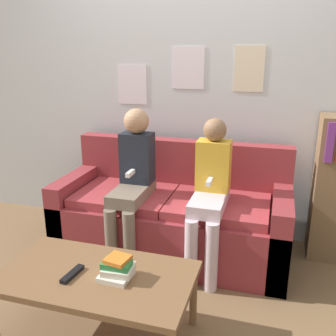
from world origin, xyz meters
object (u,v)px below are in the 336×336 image
object	(u,v)px
person_left	(132,177)
tv_remote	(72,274)
couch	(173,217)
person_right	(210,190)
coffee_table	(96,280)

from	to	relation	value
person_left	tv_remote	bearing A→B (deg)	-89.03
person_left	tv_remote	world-z (taller)	person_left
couch	tv_remote	xyz separation A→B (m)	(-0.25, -1.11, 0.13)
couch	person_right	world-z (taller)	person_right
couch	person_left	world-z (taller)	person_left
person_left	tv_remote	distance (m)	0.97
coffee_table	person_right	distance (m)	1.02
coffee_table	person_right	bearing A→B (deg)	62.14
person_left	person_right	distance (m)	0.59
coffee_table	person_right	size ratio (longest dim) A/B	0.95
coffee_table	person_left	size ratio (longest dim) A/B	0.91
person_left	tv_remote	xyz separation A→B (m)	(0.02, -0.94, -0.24)
coffee_table	person_right	world-z (taller)	person_right
coffee_table	tv_remote	distance (m)	0.13
couch	person_left	xyz separation A→B (m)	(-0.27, -0.18, 0.37)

